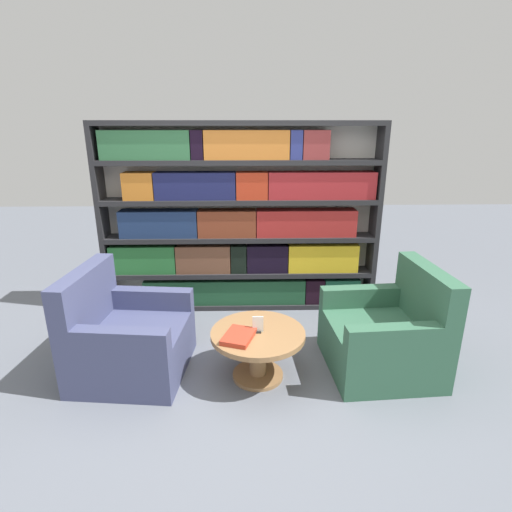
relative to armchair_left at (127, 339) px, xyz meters
The scene contains 7 objects.
ground_plane 0.95m from the armchair_left, 11.35° to the right, with size 14.00×14.00×0.00m, color slate.
bookshelf 1.64m from the armchair_left, 54.10° to the left, with size 2.84×0.30×1.93m.
armchair_left is the anchor object (origin of this frame).
armchair_right 2.07m from the armchair_left, ahead, with size 0.87×0.88×0.86m.
coffee_table 1.04m from the armchair_left, ahead, with size 0.73×0.73×0.40m.
table_sign 1.06m from the armchair_left, ahead, with size 0.08×0.06×0.13m.
stray_book 0.93m from the armchair_left, 13.52° to the right, with size 0.28×0.32×0.04m.
Camera 1 is at (0.06, -2.63, 1.91)m, focal length 28.00 mm.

